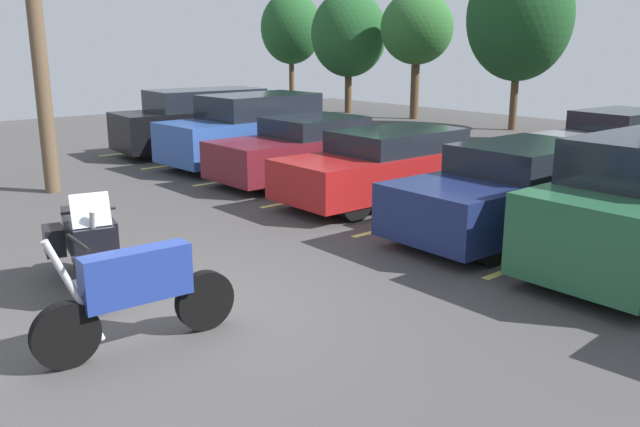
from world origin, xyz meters
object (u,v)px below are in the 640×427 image
object	(u,v)px
motorcycle_second	(137,292)
car_far_grey	(616,140)
car_blue	(250,130)
car_navy	(514,191)
car_maroon	(309,149)
car_black	(202,121)
utility_pole	(34,5)
car_red	(392,165)
motorcycle_touring	(86,242)

from	to	relation	value
motorcycle_second	car_far_grey	bearing A→B (deg)	97.31
car_blue	car_navy	distance (m)	8.13
car_maroon	car_far_grey	size ratio (longest dim) A/B	0.98
car_black	car_maroon	xyz separation A→B (m)	(5.08, -0.18, -0.20)
car_blue	car_far_grey	distance (m)	9.21
car_black	utility_pole	bearing A→B (deg)	-63.55
motorcycle_second	car_blue	world-z (taller)	car_blue
car_red	car_navy	distance (m)	3.03
car_maroon	car_far_grey	bearing A→B (deg)	59.92
motorcycle_second	car_blue	size ratio (longest dim) A/B	0.48
motorcycle_touring	motorcycle_second	xyz separation A→B (m)	(1.93, -0.23, -0.04)
car_black	car_red	bearing A→B (deg)	-1.39
motorcycle_touring	car_maroon	bearing A→B (deg)	119.12
motorcycle_touring	car_blue	bearing A→B (deg)	132.55
car_black	car_maroon	distance (m)	5.08
motorcycle_touring	motorcycle_second	size ratio (longest dim) A/B	0.98
motorcycle_second	car_navy	xyz separation A→B (m)	(0.01, 6.65, 0.11)
car_red	car_navy	xyz separation A→B (m)	(3.02, -0.25, 0.01)
motorcycle_second	utility_pole	size ratio (longest dim) A/B	0.29
car_maroon	car_navy	distance (m)	5.66
car_blue	car_maroon	size ratio (longest dim) A/B	0.98
car_blue	car_far_grey	bearing A→B (deg)	46.33
motorcycle_touring	car_navy	size ratio (longest dim) A/B	0.47
car_black	car_navy	size ratio (longest dim) A/B	1.08
motorcycle_second	car_black	distance (m)	12.85
car_blue	car_navy	world-z (taller)	car_blue
motorcycle_second	utility_pole	bearing A→B (deg)	166.94
car_blue	car_far_grey	xyz separation A→B (m)	(6.36, 6.66, -0.19)
car_maroon	utility_pole	xyz separation A→B (m)	(-2.49, -5.01, 3.10)
motorcycle_second	car_red	distance (m)	7.52
motorcycle_second	car_far_grey	world-z (taller)	car_far_grey
utility_pole	car_blue	bearing A→B (deg)	89.67
car_red	utility_pole	size ratio (longest dim) A/B	0.66
car_red	car_far_grey	bearing A→B (deg)	79.40
car_blue	car_maroon	xyz separation A→B (m)	(2.46, -0.06, -0.20)
car_navy	utility_pole	xyz separation A→B (m)	(-8.15, -4.76, 3.08)
motorcycle_touring	car_navy	xyz separation A→B (m)	(1.94, 6.42, 0.07)
motorcycle_touring	car_maroon	world-z (taller)	car_maroon
car_blue	car_navy	size ratio (longest dim) A/B	0.98
car_navy	motorcycle_second	bearing A→B (deg)	-90.10
car_red	utility_pole	distance (m)	7.81
car_far_grey	utility_pole	world-z (taller)	utility_pole
car_maroon	car_red	distance (m)	2.64
car_blue	car_maroon	world-z (taller)	car_blue
utility_pole	car_black	bearing A→B (deg)	116.45
car_navy	utility_pole	distance (m)	9.92
car_maroon	car_far_grey	distance (m)	7.77
car_black	car_navy	distance (m)	10.74
car_black	utility_pole	distance (m)	6.49
car_maroon	car_navy	xyz separation A→B (m)	(5.65, -0.25, 0.02)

